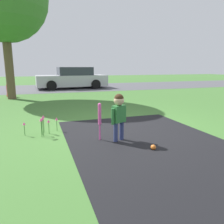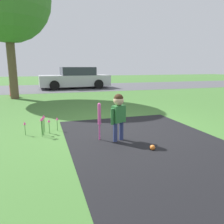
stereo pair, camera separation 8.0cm
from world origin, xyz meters
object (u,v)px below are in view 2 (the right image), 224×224
(sports_ball, at_px, (153,147))
(fire_hydrant, at_px, (12,90))
(child, at_px, (118,111))
(baseball_bat, at_px, (99,116))
(parked_car, at_px, (75,78))

(sports_ball, relative_size, fire_hydrant, 0.14)
(child, relative_size, sports_ball, 10.05)
(child, bearing_deg, fire_hydrant, 86.01)
(baseball_bat, distance_m, fire_hydrant, 7.71)
(sports_ball, height_order, parked_car, parked_car)
(child, height_order, fire_hydrant, child)
(baseball_bat, distance_m, sports_ball, 1.15)
(sports_ball, bearing_deg, baseball_bat, 132.67)
(baseball_bat, bearing_deg, child, -25.91)
(fire_hydrant, bearing_deg, baseball_bat, -72.05)
(sports_ball, xyz_separation_m, parked_car, (0.36, 11.36, 0.59))
(parked_car, bearing_deg, sports_ball, 86.13)
(baseball_bat, bearing_deg, parked_car, 84.13)
(baseball_bat, distance_m, parked_car, 10.63)
(child, height_order, baseball_bat, child)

